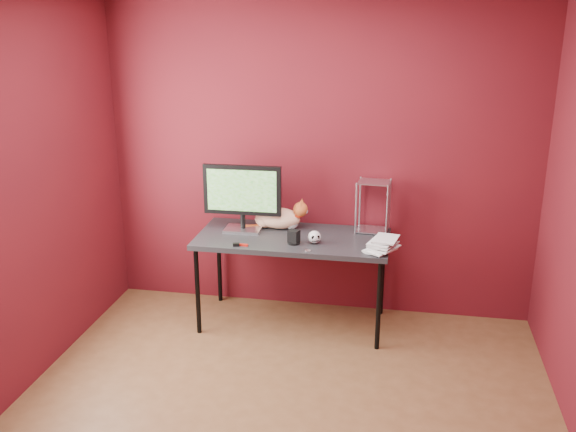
% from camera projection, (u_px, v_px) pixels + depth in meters
% --- Properties ---
extents(room, '(3.52, 3.52, 2.61)m').
position_uv_depth(room, '(277.00, 202.00, 3.50)').
color(room, '#56361D').
rests_on(room, ground).
extents(desk, '(1.50, 0.70, 0.75)m').
position_uv_depth(desk, '(293.00, 242.00, 5.04)').
color(desk, black).
rests_on(desk, ground).
extents(monitor, '(0.62, 0.21, 0.54)m').
position_uv_depth(monitor, '(242.00, 195.00, 5.06)').
color(monitor, '#B4B3B8').
rests_on(monitor, desk).
extents(cat, '(0.54, 0.21, 0.25)m').
position_uv_depth(cat, '(279.00, 218.00, 5.19)').
color(cat, orange).
rests_on(cat, desk).
extents(skull_mug, '(0.10, 0.11, 0.10)m').
position_uv_depth(skull_mug, '(314.00, 237.00, 4.86)').
color(skull_mug, silver).
rests_on(skull_mug, desk).
extents(speaker, '(0.09, 0.09, 0.11)m').
position_uv_depth(speaker, '(294.00, 238.00, 4.85)').
color(speaker, black).
rests_on(speaker, desk).
extents(book_stack, '(0.27, 0.28, 1.13)m').
position_uv_depth(book_stack, '(376.00, 175.00, 4.60)').
color(book_stack, beige).
rests_on(book_stack, desk).
extents(wire_rack, '(0.26, 0.22, 0.42)m').
position_uv_depth(wire_rack, '(373.00, 206.00, 5.08)').
color(wire_rack, '#B4B3B8').
rests_on(wire_rack, desk).
extents(pocket_knife, '(0.08, 0.03, 0.02)m').
position_uv_depth(pocket_knife, '(243.00, 245.00, 4.82)').
color(pocket_knife, '#A7150C').
rests_on(pocket_knife, desk).
extents(black_gadget, '(0.05, 0.04, 0.02)m').
position_uv_depth(black_gadget, '(236.00, 245.00, 4.82)').
color(black_gadget, black).
rests_on(black_gadget, desk).
extents(washer, '(0.04, 0.04, 0.00)m').
position_uv_depth(washer, '(308.00, 251.00, 4.72)').
color(washer, '#B4B3B8').
rests_on(washer, desk).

